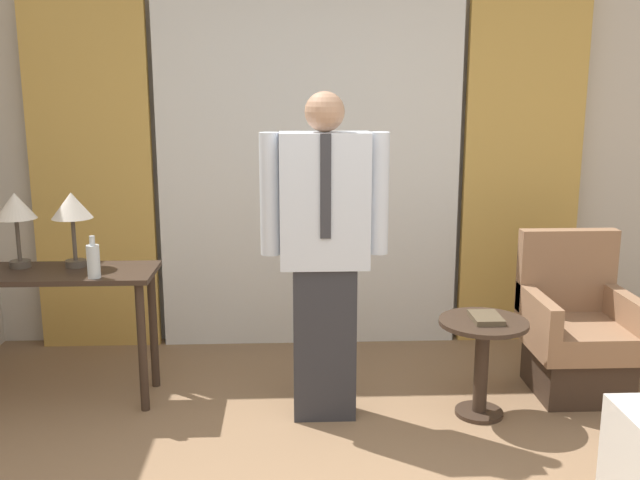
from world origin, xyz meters
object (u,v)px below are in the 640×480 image
Objects in this scene: person at (324,247)px; table_lamp_left at (15,210)px; table_lamp_right at (72,210)px; bottle_near_edge at (93,261)px; book at (486,318)px; armchair at (576,336)px; side_table at (482,351)px; desk at (45,294)px.

table_lamp_left is at bearing 168.13° from person.
table_lamp_right is 0.39m from bottle_near_edge.
table_lamp_left is 2.75m from book.
side_table is at bearing -155.05° from armchair.
person reaches higher than desk.
book is (-0.65, -0.31, 0.23)m from armchair.
person reaches higher than table_lamp_right.
table_lamp_right is 0.24× the size of person.
person reaches higher than bottle_near_edge.
table_lamp_right is at bearing 165.60° from person.
table_lamp_left is 1.00× the size of table_lamp_right.
person reaches higher than table_lamp_left.
person is 3.21× the size of side_table.
table_lamp_right is 2.48m from side_table.
person is 0.98m from book.
table_lamp_left reaches higher than armchair.
bottle_near_edge is 2.21m from side_table.
table_lamp_left is 3.40m from armchair.
armchair is at bearing -1.67° from table_lamp_left.
table_lamp_left is at bearing 178.33° from armchair.
desk is 0.51m from table_lamp_left.
bottle_near_edge reaches higher than side_table.
armchair is (2.81, 0.16, -0.54)m from bottle_near_edge.
table_lamp_left is at bearing 180.00° from table_lamp_right.
person is (1.44, -0.37, -0.15)m from table_lamp_right.
table_lamp_right is (0.32, 0.00, 0.00)m from table_lamp_left.
book is at bearing -2.12° from person.
desk is 5.37× the size of bottle_near_edge.
side_table is (2.32, -0.40, -0.75)m from table_lamp_right.
armchair is at bearing 25.34° from book.
book is at bearing -7.09° from desk.
table_lamp_right is 1.98× the size of book.
armchair is at bearing 10.09° from person.
side_table is 0.20m from book.
table_lamp_left is at bearing 171.31° from side_table.
person is (1.76, -0.37, -0.15)m from table_lamp_left.
armchair is at bearing -1.84° from table_lamp_right.
table_lamp_left is 0.32m from table_lamp_right.
side_table is (-0.66, -0.31, 0.03)m from armchair.
bottle_near_edge is 2.19m from book.
book is at bearing -8.64° from table_lamp_left.
bottle_near_edge is at bearing -176.77° from armchair.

